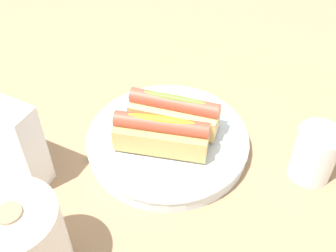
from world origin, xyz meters
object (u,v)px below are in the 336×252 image
(hotdog_back, at_px, (163,134))
(napkin_box, at_px, (8,142))
(hotdog_front, at_px, (173,112))
(paper_towel_roll, at_px, (23,244))
(serving_bowl, at_px, (168,140))
(water_glass, at_px, (314,155))

(hotdog_back, xyz_separation_m, napkin_box, (0.20, 0.12, 0.02))
(hotdog_front, relative_size, paper_towel_roll, 1.15)
(hotdog_front, bearing_deg, napkin_box, 41.52)
(serving_bowl, xyz_separation_m, hotdog_back, (-0.00, 0.03, 0.04))
(hotdog_front, bearing_deg, paper_towel_roll, 75.50)
(hotdog_back, height_order, napkin_box, napkin_box)
(serving_bowl, distance_m, hotdog_front, 0.05)
(water_glass, xyz_separation_m, paper_towel_roll, (0.31, 0.31, 0.02))
(serving_bowl, relative_size, paper_towel_roll, 2.04)
(paper_towel_roll, relative_size, napkin_box, 0.89)
(hotdog_front, height_order, paper_towel_roll, paper_towel_roll)
(hotdog_front, distance_m, paper_towel_roll, 0.31)
(hotdog_front, bearing_deg, water_glass, -178.41)
(water_glass, distance_m, napkin_box, 0.47)
(hotdog_front, distance_m, hotdog_back, 0.06)
(serving_bowl, height_order, napkin_box, napkin_box)
(hotdog_back, relative_size, napkin_box, 1.04)
(serving_bowl, distance_m, hotdog_back, 0.05)
(serving_bowl, distance_m, water_glass, 0.24)
(water_glass, xyz_separation_m, napkin_box, (0.43, 0.18, 0.03))
(hotdog_front, relative_size, water_glass, 1.71)
(serving_bowl, distance_m, paper_towel_roll, 0.29)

